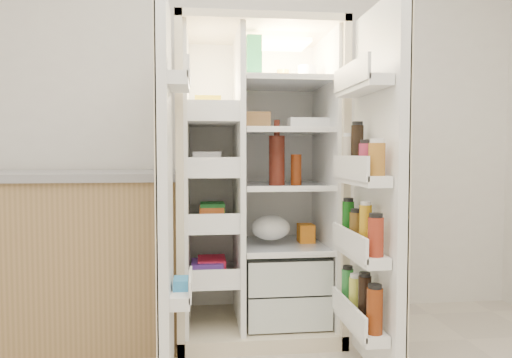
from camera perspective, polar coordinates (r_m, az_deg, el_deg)
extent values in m
cube|color=white|center=(3.26, -3.43, 7.96)|extent=(4.00, 0.02, 2.70)
cube|color=beige|center=(3.19, -0.57, -0.02)|extent=(0.92, 0.04, 1.80)
cube|color=beige|center=(2.85, -8.70, -0.43)|extent=(0.04, 0.70, 1.80)
cube|color=beige|center=(2.95, 8.65, -0.31)|extent=(0.04, 0.70, 1.80)
cube|color=beige|center=(2.95, 0.14, 16.98)|extent=(0.92, 0.70, 0.04)
cube|color=beige|center=(3.04, 0.13, -16.77)|extent=(0.92, 0.70, 0.08)
cube|color=white|center=(3.16, -0.52, 0.32)|extent=(0.84, 0.02, 1.68)
cube|color=white|center=(2.84, -8.09, -0.02)|extent=(0.02, 0.62, 1.68)
cube|color=white|center=(2.94, 8.09, 0.08)|extent=(0.02, 0.62, 1.68)
cube|color=white|center=(2.85, -2.06, 0.01)|extent=(0.03, 0.62, 1.68)
cube|color=silver|center=(3.00, 3.22, -14.15)|extent=(0.47, 0.52, 0.19)
cube|color=silver|center=(2.94, 3.23, -10.43)|extent=(0.47, 0.52, 0.19)
cube|color=#FFD18C|center=(3.00, 3.07, 15.53)|extent=(0.30, 0.30, 0.02)
cube|color=white|center=(2.93, -5.12, -11.21)|extent=(0.28, 0.58, 0.02)
cube|color=white|center=(2.87, -5.15, -5.39)|extent=(0.28, 0.58, 0.02)
cube|color=white|center=(2.84, -5.18, 0.60)|extent=(0.28, 0.58, 0.02)
cube|color=white|center=(2.85, -5.21, 6.64)|extent=(0.28, 0.58, 0.02)
cube|color=white|center=(2.93, 3.17, -7.78)|extent=(0.49, 0.58, 0.01)
cube|color=white|center=(2.89, 3.19, -0.75)|extent=(0.49, 0.58, 0.01)
cube|color=white|center=(2.88, 3.21, 5.61)|extent=(0.49, 0.58, 0.02)
cube|color=white|center=(2.91, 3.22, 11.12)|extent=(0.49, 0.58, 0.02)
cube|color=#F82348|center=(2.92, -5.12, -10.06)|extent=(0.16, 0.20, 0.10)
cube|color=#217A2F|center=(2.86, -5.15, -4.01)|extent=(0.14, 0.18, 0.12)
cube|color=white|center=(2.84, -5.18, 1.50)|extent=(0.20, 0.22, 0.07)
cube|color=yellow|center=(2.85, -5.21, 8.25)|extent=(0.15, 0.16, 0.14)
cube|color=#6939AD|center=(2.92, -5.12, -10.16)|extent=(0.18, 0.20, 0.09)
cube|color=orange|center=(2.86, -5.15, -4.21)|extent=(0.14, 0.18, 0.10)
cube|color=white|center=(2.84, -5.18, 2.01)|extent=(0.16, 0.16, 0.12)
sphere|color=orange|center=(2.92, 0.98, -15.84)|extent=(0.07, 0.07, 0.07)
sphere|color=orange|center=(2.97, 2.66, -15.51)|extent=(0.07, 0.07, 0.07)
sphere|color=orange|center=(2.95, 4.78, -15.65)|extent=(0.07, 0.07, 0.07)
sphere|color=orange|center=(3.06, 1.58, -14.96)|extent=(0.07, 0.07, 0.07)
sphere|color=orange|center=(3.06, 3.56, -14.98)|extent=(0.07, 0.07, 0.07)
sphere|color=orange|center=(3.04, 5.62, -15.11)|extent=(0.07, 0.07, 0.07)
ellipsoid|color=#3C6B23|center=(2.96, 3.16, -10.06)|extent=(0.26, 0.24, 0.11)
cylinder|color=#4C1910|center=(2.78, 2.47, 2.19)|extent=(0.09, 0.09, 0.28)
cylinder|color=#69260B|center=(2.79, 4.74, 1.09)|extent=(0.06, 0.06, 0.18)
cube|color=#248551|center=(2.81, -0.25, 14.07)|extent=(0.08, 0.08, 0.24)
cylinder|color=white|center=(2.94, 6.04, 12.15)|extent=(0.11, 0.11, 0.10)
cylinder|color=#BC8D2B|center=(3.05, 3.18, 11.81)|extent=(0.07, 0.07, 0.10)
cube|color=white|center=(2.84, 6.56, 6.46)|extent=(0.27, 0.11, 0.07)
cube|color=#A47441|center=(2.82, -0.05, 6.85)|extent=(0.17, 0.09, 0.10)
ellipsoid|color=silver|center=(2.88, 1.73, -6.35)|extent=(0.23, 0.21, 0.15)
cube|color=orange|center=(2.99, 5.89, -6.35)|extent=(0.09, 0.11, 0.11)
cube|color=white|center=(2.30, -10.66, -1.27)|extent=(0.05, 0.40, 1.72)
cube|color=beige|center=(2.30, -11.28, -1.28)|extent=(0.01, 0.40, 1.72)
cube|color=white|center=(2.39, -8.81, -13.32)|extent=(0.09, 0.32, 0.06)
cube|color=white|center=(2.31, -9.02, 11.18)|extent=(0.09, 0.32, 0.06)
cube|color=#338CCC|center=(2.38, -8.82, -12.63)|extent=(0.07, 0.12, 0.10)
cube|color=white|center=(2.36, 14.18, -1.21)|extent=(0.05, 0.58, 1.72)
cube|color=beige|center=(2.37, 14.75, -1.20)|extent=(0.01, 0.58, 1.72)
cube|color=white|center=(2.46, 12.05, -16.25)|extent=(0.11, 0.50, 0.05)
cube|color=white|center=(2.37, 12.15, -8.48)|extent=(0.11, 0.50, 0.05)
cube|color=white|center=(2.33, 12.24, -0.01)|extent=(0.11, 0.50, 0.05)
cube|color=white|center=(2.35, 12.37, 10.54)|extent=(0.11, 0.50, 0.05)
cylinder|color=maroon|center=(2.25, 13.79, -14.84)|extent=(0.07, 0.07, 0.20)
cylinder|color=black|center=(2.36, 12.65, -13.69)|extent=(0.06, 0.06, 0.22)
cylinder|color=#C3C842|center=(2.48, 11.63, -13.30)|extent=(0.06, 0.06, 0.18)
cylinder|color=#2A7F36|center=(2.60, 10.70, -12.42)|extent=(0.06, 0.06, 0.19)
cylinder|color=maroon|center=(2.17, 13.90, -6.64)|extent=(0.07, 0.07, 0.17)
cylinder|color=#C18C16|center=(2.29, 12.75, -5.62)|extent=(0.06, 0.06, 0.21)
cylinder|color=brown|center=(2.41, 11.71, -5.75)|extent=(0.07, 0.07, 0.16)
cylinder|color=#135313|center=(2.53, 10.78, -4.87)|extent=(0.06, 0.06, 0.20)
cylinder|color=#A06723|center=(2.14, 14.02, 2.25)|extent=(0.07, 0.07, 0.14)
cylinder|color=#9E2844|center=(2.26, 12.85, 2.30)|extent=(0.07, 0.07, 0.14)
cylinder|color=black|center=(2.38, 11.81, 3.43)|extent=(0.06, 0.06, 0.23)
cylinder|color=beige|center=(2.51, 10.86, 2.85)|extent=(0.06, 0.06, 0.18)
cube|color=#99774C|center=(3.02, -21.18, -8.82)|extent=(1.29, 0.67, 0.92)
cube|color=#9A9A9F|center=(2.96, -21.36, 0.38)|extent=(1.33, 0.71, 0.04)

